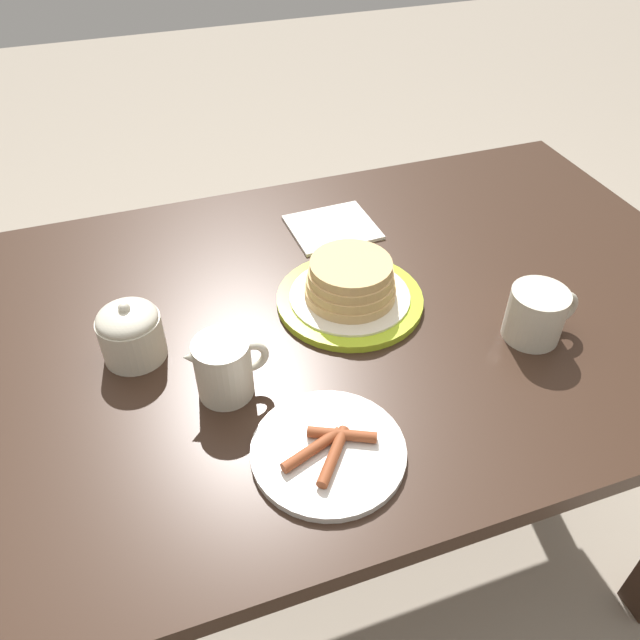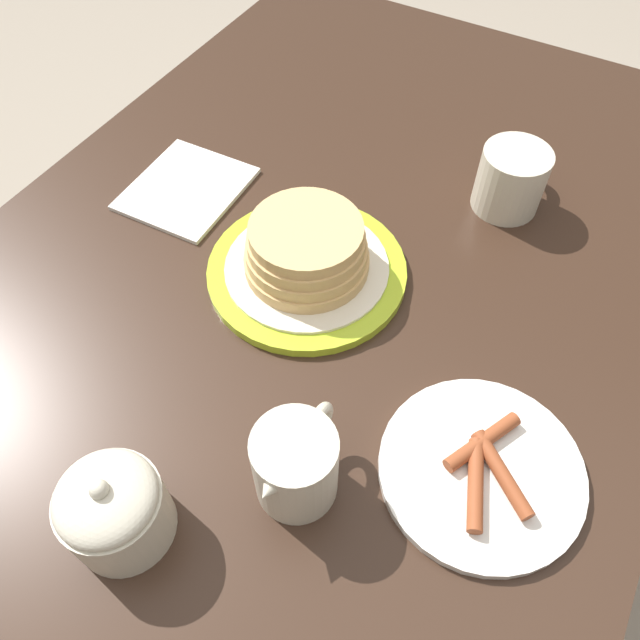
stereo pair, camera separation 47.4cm
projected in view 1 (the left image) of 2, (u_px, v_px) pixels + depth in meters
The scene contains 8 objects.
ground_plane at pixel (323, 548), 1.44m from camera, with size 8.00×8.00×0.00m, color gray.
dining_table at pixel (325, 367), 1.05m from camera, with size 1.34×0.81×0.72m.
pancake_plate at pixel (350, 288), 0.97m from camera, with size 0.23×0.23×0.08m.
side_plate_bacon at pixel (328, 451), 0.76m from camera, with size 0.19×0.19×0.02m.
coffee_mug at pixel (537, 314), 0.90m from camera, with size 0.11×0.08×0.08m.
creamer_pitcher at pixel (223, 367), 0.81m from camera, with size 0.12×0.07×0.10m.
sugar_bowl at pixel (130, 330), 0.87m from camera, with size 0.09×0.09×0.10m.
napkin at pixel (332, 227), 1.14m from camera, with size 0.16×0.14×0.01m.
Camera 1 is at (-0.25, -0.69, 1.35)m, focal length 35.00 mm.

